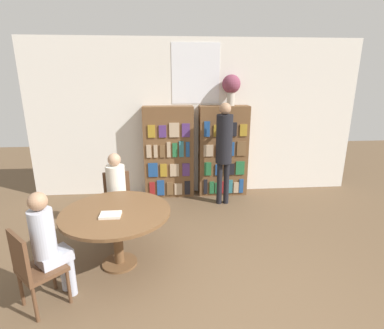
{
  "coord_description": "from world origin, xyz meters",
  "views": [
    {
      "loc": [
        -0.55,
        -2.3,
        2.32
      ],
      "look_at": [
        -0.2,
        1.94,
        1.05
      ],
      "focal_mm": 28.0,
      "sensor_mm": 36.0,
      "label": 1
    }
  ],
  "objects_px": {
    "bookshelf_left": "(169,152)",
    "chair_near_camera": "(33,267)",
    "flower_vase": "(231,86)",
    "chair_left_side": "(117,198)",
    "seated_reader_right": "(49,241)",
    "librarian_standing": "(224,144)",
    "reading_table": "(116,219)",
    "bookshelf_right": "(223,151)",
    "seated_reader_left": "(116,189)"
  },
  "relations": [
    {
      "from": "librarian_standing",
      "to": "reading_table",
      "type": "bearing_deg",
      "value": -132.88
    },
    {
      "from": "flower_vase",
      "to": "librarian_standing",
      "type": "distance_m",
      "value": 1.12
    },
    {
      "from": "seated_reader_left",
      "to": "reading_table",
      "type": "bearing_deg",
      "value": 90.0
    },
    {
      "from": "bookshelf_right",
      "to": "bookshelf_left",
      "type": "bearing_deg",
      "value": -180.0
    },
    {
      "from": "bookshelf_right",
      "to": "seated_reader_right",
      "type": "height_order",
      "value": "bookshelf_right"
    },
    {
      "from": "bookshelf_left",
      "to": "seated_reader_right",
      "type": "height_order",
      "value": "bookshelf_left"
    },
    {
      "from": "flower_vase",
      "to": "seated_reader_left",
      "type": "distance_m",
      "value": 2.84
    },
    {
      "from": "chair_left_side",
      "to": "seated_reader_right",
      "type": "relative_size",
      "value": 0.71
    },
    {
      "from": "bookshelf_right",
      "to": "librarian_standing",
      "type": "distance_m",
      "value": 0.58
    },
    {
      "from": "bookshelf_left",
      "to": "bookshelf_right",
      "type": "xyz_separation_m",
      "value": [
        1.07,
        0.0,
        0.0
      ]
    },
    {
      "from": "seated_reader_right",
      "to": "chair_left_side",
      "type": "bearing_deg",
      "value": 119.96
    },
    {
      "from": "seated_reader_left",
      "to": "librarian_standing",
      "type": "bearing_deg",
      "value": -159.95
    },
    {
      "from": "chair_near_camera",
      "to": "seated_reader_right",
      "type": "bearing_deg",
      "value": 90.0
    },
    {
      "from": "bookshelf_right",
      "to": "seated_reader_right",
      "type": "distance_m",
      "value": 3.68
    },
    {
      "from": "bookshelf_right",
      "to": "reading_table",
      "type": "height_order",
      "value": "bookshelf_right"
    },
    {
      "from": "flower_vase",
      "to": "reading_table",
      "type": "xyz_separation_m",
      "value": [
        -1.85,
        -2.29,
        -1.5
      ]
    },
    {
      "from": "flower_vase",
      "to": "chair_near_camera",
      "type": "bearing_deg",
      "value": -130.65
    },
    {
      "from": "reading_table",
      "to": "librarian_standing",
      "type": "bearing_deg",
      "value": 47.12
    },
    {
      "from": "bookshelf_right",
      "to": "reading_table",
      "type": "xyz_separation_m",
      "value": [
        -1.74,
        -2.28,
        -0.25
      ]
    },
    {
      "from": "bookshelf_right",
      "to": "flower_vase",
      "type": "distance_m",
      "value": 1.26
    },
    {
      "from": "bookshelf_left",
      "to": "chair_near_camera",
      "type": "relative_size",
      "value": 1.99
    },
    {
      "from": "chair_near_camera",
      "to": "chair_left_side",
      "type": "xyz_separation_m",
      "value": [
        0.57,
        1.69,
        0.0
      ]
    },
    {
      "from": "seated_reader_right",
      "to": "chair_near_camera",
      "type": "bearing_deg",
      "value": -90.0
    },
    {
      "from": "flower_vase",
      "to": "reading_table",
      "type": "distance_m",
      "value": 3.3
    },
    {
      "from": "seated_reader_right",
      "to": "flower_vase",
      "type": "bearing_deg",
      "value": 95.11
    },
    {
      "from": "reading_table",
      "to": "bookshelf_left",
      "type": "bearing_deg",
      "value": 73.73
    },
    {
      "from": "chair_left_side",
      "to": "seated_reader_left",
      "type": "height_order",
      "value": "seated_reader_left"
    },
    {
      "from": "bookshelf_left",
      "to": "flower_vase",
      "type": "height_order",
      "value": "flower_vase"
    },
    {
      "from": "seated_reader_right",
      "to": "librarian_standing",
      "type": "bearing_deg",
      "value": 91.97
    },
    {
      "from": "flower_vase",
      "to": "chair_near_camera",
      "type": "relative_size",
      "value": 0.64
    },
    {
      "from": "bookshelf_right",
      "to": "reading_table",
      "type": "relative_size",
      "value": 1.33
    },
    {
      "from": "flower_vase",
      "to": "seated_reader_right",
      "type": "distance_m",
      "value": 4.02
    },
    {
      "from": "bookshelf_right",
      "to": "chair_near_camera",
      "type": "relative_size",
      "value": 1.99
    },
    {
      "from": "chair_left_side",
      "to": "seated_reader_right",
      "type": "bearing_deg",
      "value": 65.96
    },
    {
      "from": "chair_left_side",
      "to": "librarian_standing",
      "type": "height_order",
      "value": "librarian_standing"
    },
    {
      "from": "bookshelf_right",
      "to": "chair_near_camera",
      "type": "distance_m",
      "value": 3.88
    },
    {
      "from": "bookshelf_right",
      "to": "seated_reader_left",
      "type": "distance_m",
      "value": 2.37
    },
    {
      "from": "chair_left_side",
      "to": "seated_reader_right",
      "type": "height_order",
      "value": "seated_reader_right"
    },
    {
      "from": "flower_vase",
      "to": "seated_reader_right",
      "type": "relative_size",
      "value": 0.46
    },
    {
      "from": "reading_table",
      "to": "chair_near_camera",
      "type": "xyz_separation_m",
      "value": [
        -0.72,
        -0.7,
        -0.14
      ]
    },
    {
      "from": "chair_near_camera",
      "to": "seated_reader_right",
      "type": "relative_size",
      "value": 0.71
    },
    {
      "from": "seated_reader_right",
      "to": "bookshelf_left",
      "type": "bearing_deg",
      "value": 111.89
    },
    {
      "from": "bookshelf_left",
      "to": "chair_near_camera",
      "type": "bearing_deg",
      "value": -114.83
    },
    {
      "from": "bookshelf_right",
      "to": "chair_left_side",
      "type": "relative_size",
      "value": 1.99
    },
    {
      "from": "reading_table",
      "to": "seated_reader_right",
      "type": "distance_m",
      "value": 0.82
    },
    {
      "from": "flower_vase",
      "to": "chair_left_side",
      "type": "bearing_deg",
      "value": -147.05
    },
    {
      "from": "flower_vase",
      "to": "chair_left_side",
      "type": "xyz_separation_m",
      "value": [
        -2.0,
        -1.3,
        -1.64
      ]
    },
    {
      "from": "chair_near_camera",
      "to": "chair_left_side",
      "type": "relative_size",
      "value": 1.0
    },
    {
      "from": "flower_vase",
      "to": "bookshelf_right",
      "type": "bearing_deg",
      "value": -177.72
    },
    {
      "from": "reading_table",
      "to": "librarian_standing",
      "type": "xyz_separation_m",
      "value": [
        1.65,
        1.78,
        0.52
      ]
    }
  ]
}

